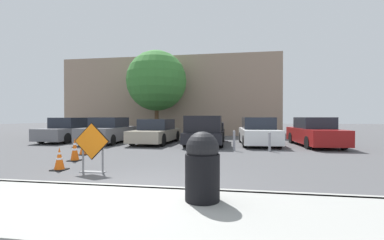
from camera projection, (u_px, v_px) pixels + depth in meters
name	position (u px, v px, depth m)	size (l,w,h in m)	color
ground_plane	(197.00, 143.00, 15.15)	(96.00, 96.00, 0.00)	#4C4C4F
sidewalk_strip	(98.00, 210.00, 4.10)	(30.33, 2.40, 0.14)	#999993
curb_lip	(128.00, 189.00, 5.28)	(30.33, 0.20, 0.14)	#999993
road_closed_sign	(92.00, 146.00, 7.18)	(1.05, 0.20, 1.41)	black
traffic_cone_nearest	(59.00, 159.00, 7.51)	(0.39, 0.39, 0.67)	black
traffic_cone_second	(75.00, 150.00, 9.10)	(0.39, 0.39, 0.82)	black
traffic_cone_third	(83.00, 148.00, 10.55)	(0.41, 0.41, 0.59)	black
traffic_cone_fourth	(91.00, 144.00, 11.96)	(0.48, 0.48, 0.64)	black
parked_car_nearest	(69.00, 131.00, 16.37)	(1.91, 4.36, 1.52)	slate
parked_car_second	(109.00, 131.00, 15.52)	(2.00, 4.52, 1.53)	slate
parked_car_third	(156.00, 132.00, 15.18)	(2.09, 4.65, 1.43)	#A39984
pickup_truck	(205.00, 132.00, 14.35)	(2.14, 5.15, 1.62)	black
parked_car_fourth	(258.00, 132.00, 14.28)	(2.06, 4.33, 1.54)	white
parked_car_fifth	(315.00, 133.00, 13.77)	(2.05, 4.68, 1.54)	maroon
trash_bin	(202.00, 166.00, 4.35)	(0.59, 0.59, 1.17)	black
bollard_nearest	(234.00, 140.00, 11.80)	(0.12, 0.12, 0.94)	gray
bollard_second	(270.00, 141.00, 11.54)	(0.12, 0.12, 0.88)	gray
building_facade_backdrop	(173.00, 97.00, 24.58)	(19.38, 5.00, 6.86)	gray
street_tree_behind_lot	(157.00, 81.00, 20.20)	(4.73, 4.73, 6.78)	#513823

